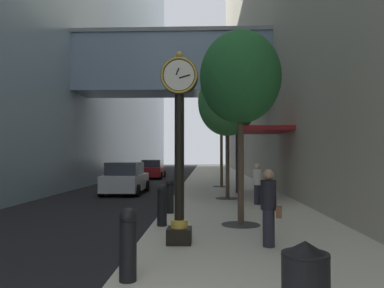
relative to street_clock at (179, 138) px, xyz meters
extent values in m
plane|color=black|center=(-0.96, 21.07, -2.53)|extent=(110.00, 110.00, 0.00)
cube|color=beige|center=(1.79, 24.07, -2.46)|extent=(5.51, 80.00, 0.14)
cube|color=#758EA8|center=(-1.46, 15.15, 5.20)|extent=(12.62, 3.20, 3.47)
cube|color=gray|center=(-1.46, 15.15, 7.06)|extent=(12.62, 3.40, 0.24)
cube|color=black|center=(0.00, 0.01, -2.21)|extent=(0.55, 0.55, 0.35)
cylinder|color=gold|center=(0.00, 0.01, -1.95)|extent=(0.38, 0.38, 0.18)
cylinder|color=black|center=(0.00, 0.01, -0.44)|extent=(0.22, 0.22, 2.83)
cylinder|color=black|center=(0.00, 0.01, 1.40)|extent=(0.84, 0.28, 0.84)
torus|color=gold|center=(0.00, -0.14, 1.40)|extent=(0.82, 0.05, 0.82)
cylinder|color=silver|center=(0.00, -0.14, 1.40)|extent=(0.69, 0.01, 0.69)
cylinder|color=silver|center=(0.00, 0.16, 1.40)|extent=(0.69, 0.01, 0.69)
sphere|color=gold|center=(0.00, 0.01, 1.89)|extent=(0.16, 0.16, 0.16)
cube|color=black|center=(-0.03, -0.15, 1.47)|extent=(0.09, 0.01, 0.17)
cube|color=black|center=(0.13, -0.15, 1.36)|extent=(0.26, 0.01, 0.10)
cylinder|color=black|center=(-0.63, -2.56, -1.92)|extent=(0.27, 0.27, 0.94)
sphere|color=black|center=(-0.63, -2.56, -1.38)|extent=(0.29, 0.29, 0.29)
cylinder|color=black|center=(-0.63, 2.10, -1.92)|extent=(0.27, 0.27, 0.94)
sphere|color=black|center=(-0.63, 2.10, -1.38)|extent=(0.29, 0.29, 0.29)
cylinder|color=black|center=(-0.63, 4.43, -1.92)|extent=(0.27, 0.27, 0.94)
sphere|color=black|center=(-0.63, 4.43, -1.38)|extent=(0.29, 0.29, 0.29)
cylinder|color=#333335|center=(1.60, 2.31, -2.38)|extent=(1.10, 1.10, 0.02)
cylinder|color=#4C3D2D|center=(1.60, 2.31, -0.71)|extent=(0.18, 0.18, 3.37)
ellipsoid|color=#23602D|center=(1.60, 2.31, 1.85)|extent=(2.33, 2.33, 2.68)
cylinder|color=#333335|center=(1.60, 8.85, -2.38)|extent=(1.10, 1.10, 0.02)
cylinder|color=#4C3D2D|center=(1.60, 8.85, -0.68)|extent=(0.18, 0.18, 3.41)
ellipsoid|color=#387F3D|center=(1.60, 8.85, 2.04)|extent=(2.70, 2.70, 3.11)
cylinder|color=#333335|center=(1.60, 15.38, -2.38)|extent=(1.10, 1.10, 0.02)
cylinder|color=brown|center=(1.60, 15.38, -0.13)|extent=(0.18, 0.18, 4.52)
ellipsoid|color=#23602D|center=(1.60, 15.38, 3.13)|extent=(2.67, 2.67, 3.07)
cone|color=black|center=(1.69, -4.33, -1.42)|extent=(0.53, 0.53, 0.16)
cylinder|color=#23232D|center=(1.96, -0.23, -1.99)|extent=(0.32, 0.32, 0.80)
cylinder|color=black|center=(1.96, -0.23, -1.27)|extent=(0.41, 0.41, 0.64)
sphere|color=#9E7556|center=(1.96, -0.23, -0.82)|extent=(0.24, 0.24, 0.24)
cube|color=brown|center=(2.18, -0.28, -1.63)|extent=(0.16, 0.22, 0.24)
cylinder|color=#23232D|center=(2.67, 6.80, -1.99)|extent=(0.35, 0.35, 0.79)
cylinder|color=silver|center=(2.67, 6.80, -1.28)|extent=(0.46, 0.46, 0.64)
sphere|color=beige|center=(2.67, 6.80, -0.84)|extent=(0.24, 0.24, 0.24)
cube|color=maroon|center=(3.35, 9.85, 0.81)|extent=(2.40, 3.60, 0.20)
cylinder|color=#333338|center=(2.23, 8.25, -0.79)|extent=(0.10, 0.10, 3.20)
cylinder|color=#333338|center=(2.23, 11.45, -0.79)|extent=(0.10, 0.10, 3.20)
cube|color=#B7BABF|center=(-3.79, 12.09, -1.88)|extent=(1.90, 4.24, 0.85)
cube|color=#282D38|center=(-3.79, 11.88, -1.13)|extent=(1.66, 2.38, 0.69)
cylinder|color=black|center=(-4.71, 13.54, -2.21)|extent=(0.23, 0.64, 0.64)
cylinder|color=black|center=(-2.85, 13.52, -2.21)|extent=(0.23, 0.64, 0.64)
cylinder|color=black|center=(-4.74, 10.67, -2.21)|extent=(0.23, 0.64, 0.64)
cylinder|color=black|center=(-2.87, 10.65, -2.21)|extent=(0.23, 0.64, 0.64)
cube|color=#AD191E|center=(-4.25, 26.02, -1.90)|extent=(1.94, 4.60, 0.82)
cube|color=#282D38|center=(-4.24, 25.79, -1.17)|extent=(1.69, 2.58, 0.67)
cylinder|color=black|center=(-5.21, 27.56, -2.21)|extent=(0.23, 0.64, 0.64)
cylinder|color=black|center=(-3.33, 27.59, -2.21)|extent=(0.23, 0.64, 0.64)
cylinder|color=black|center=(-5.16, 24.45, -2.21)|extent=(0.23, 0.64, 0.64)
cylinder|color=black|center=(-3.29, 24.47, -2.21)|extent=(0.23, 0.64, 0.64)
camera|label=1|loc=(0.60, -8.54, -0.40)|focal=35.38mm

